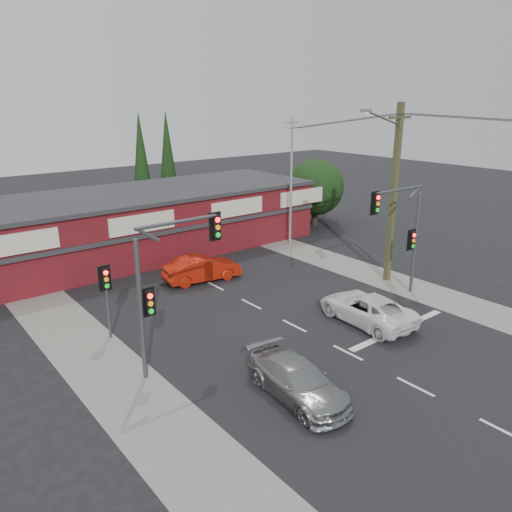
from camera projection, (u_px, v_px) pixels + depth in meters
ground at (321, 340)px, 22.03m from camera, size 120.00×120.00×0.00m
road_strip at (252, 304)px, 25.76m from camera, size 14.00×70.00×0.01m
verge_left at (91, 355)px, 20.72m from camera, size 3.00×70.00×0.02m
verge_right at (360, 270)px, 30.80m from camera, size 3.00×70.00×0.02m
stop_line at (398, 329)px, 22.99m from camera, size 6.50×0.35×0.01m
white_suv at (367, 308)px, 23.59m from camera, size 2.63×5.13×1.38m
silver_suv at (298, 381)px, 17.63m from camera, size 2.31×4.74×1.33m
red_sedan at (202, 269)px, 28.93m from camera, size 4.67×2.22×1.48m
lane_dashes at (272, 314)px, 24.57m from camera, size 0.12×44.41×0.01m
shop_building at (130, 224)px, 33.46m from camera, size 27.30×8.40×4.22m
tree_cluster at (313, 190)px, 41.38m from camera, size 5.90×5.10×5.50m
conifer_near at (141, 159)px, 40.34m from camera, size 1.80×1.80×9.25m
conifer_far at (167, 154)px, 43.91m from camera, size 1.80×1.80×9.25m
traffic_mast_left at (165, 275)px, 18.52m from camera, size 3.77×0.27×5.97m
traffic_mast_right at (404, 225)px, 25.66m from camera, size 3.96×0.27×5.97m
pedestal_signal at (106, 287)px, 21.51m from camera, size 0.55×0.27×3.38m
utility_pole at (393, 189)px, 27.58m from camera, size 4.38×0.59×10.00m
steel_pole at (291, 180)px, 34.89m from camera, size 1.20×0.16×9.00m
power_lines at (501, 125)px, 22.48m from camera, size 2.01×29.00×1.22m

